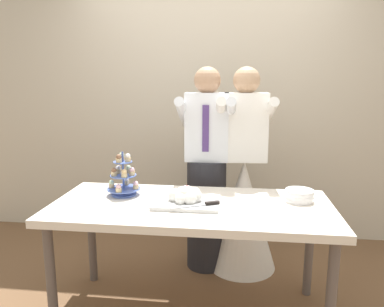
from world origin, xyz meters
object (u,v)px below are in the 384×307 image
at_px(person_groom, 207,181).
at_px(person_bride, 243,200).
at_px(plate_stack, 299,195).
at_px(main_cake_tray, 186,198).
at_px(cupcake_stand, 123,178).
at_px(dessert_table, 191,215).

distance_m(person_groom, person_bride, 0.35).
bearing_deg(person_bride, person_groom, -175.35).
relative_size(plate_stack, person_bride, 0.12).
height_order(main_cake_tray, plate_stack, main_cake_tray).
xyz_separation_m(cupcake_stand, person_bride, (0.83, 0.56, -0.31)).
distance_m(cupcake_stand, person_bride, 1.05).
xyz_separation_m(plate_stack, person_bride, (-0.35, 0.55, -0.23)).
distance_m(cupcake_stand, main_cake_tray, 0.48).
relative_size(cupcake_stand, plate_stack, 1.58).
bearing_deg(cupcake_stand, dessert_table, -14.81).
relative_size(person_groom, person_bride, 1.00).
relative_size(cupcake_stand, person_groom, 0.18).
relative_size(plate_stack, person_groom, 0.12).
height_order(dessert_table, plate_stack, plate_stack).
bearing_deg(person_bride, cupcake_stand, -146.02).
bearing_deg(person_groom, main_cake_tray, -96.19).
height_order(main_cake_tray, person_bride, person_bride).
bearing_deg(dessert_table, cupcake_stand, 165.19).
height_order(dessert_table, person_groom, person_groom).
height_order(main_cake_tray, person_groom, person_groom).
bearing_deg(cupcake_stand, main_cake_tray, -16.75).
bearing_deg(cupcake_stand, plate_stack, 0.54).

